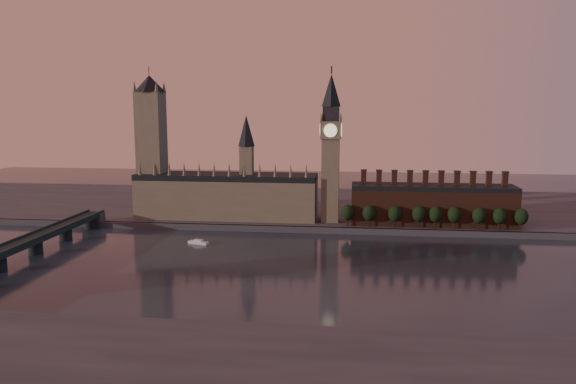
{
  "coord_description": "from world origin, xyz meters",
  "views": [
    {
      "loc": [
        26.47,
        -277.42,
        84.38
      ],
      "look_at": [
        -13.11,
        55.0,
        32.89
      ],
      "focal_mm": 35.0,
      "sensor_mm": 36.0,
      "label": 1
    }
  ],
  "objects_px": {
    "victoria_tower": "(151,141)",
    "westminster_bridge": "(15,250)",
    "river_boat": "(198,242)",
    "big_ben": "(331,146)"
  },
  "relations": [
    {
      "from": "victoria_tower",
      "to": "westminster_bridge",
      "type": "height_order",
      "value": "victoria_tower"
    },
    {
      "from": "victoria_tower",
      "to": "big_ben",
      "type": "xyz_separation_m",
      "value": [
        130.0,
        -5.0,
        -2.26
      ]
    },
    {
      "from": "big_ben",
      "to": "westminster_bridge",
      "type": "height_order",
      "value": "big_ben"
    },
    {
      "from": "westminster_bridge",
      "to": "victoria_tower",
      "type": "bearing_deg",
      "value": 73.44
    },
    {
      "from": "big_ben",
      "to": "westminster_bridge",
      "type": "relative_size",
      "value": 0.54
    },
    {
      "from": "victoria_tower",
      "to": "westminster_bridge",
      "type": "bearing_deg",
      "value": -106.56
    },
    {
      "from": "westminster_bridge",
      "to": "river_boat",
      "type": "xyz_separation_m",
      "value": [
        86.49,
        54.11,
        -6.42
      ]
    },
    {
      "from": "big_ben",
      "to": "river_boat",
      "type": "height_order",
      "value": "big_ben"
    },
    {
      "from": "westminster_bridge",
      "to": "river_boat",
      "type": "relative_size",
      "value": 14.49
    },
    {
      "from": "westminster_bridge",
      "to": "river_boat",
      "type": "height_order",
      "value": "westminster_bridge"
    }
  ]
}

